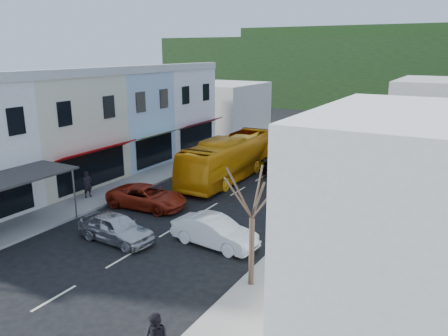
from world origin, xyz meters
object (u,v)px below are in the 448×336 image
Objects in this scene: bus at (230,159)px; traffic_signal at (388,119)px; car_red at (147,197)px; pedestrian_left at (88,185)px; car_silver at (116,229)px; street_tree at (252,218)px; car_white at (215,233)px; direction_sign at (275,207)px.

traffic_signal is at bearing 65.36° from bus.
pedestrian_left is (-4.51, -0.69, 0.30)m from car_red.
car_red is at bearing 93.94° from traffic_signal.
car_silver is (0.47, -13.20, -0.85)m from bus.
pedestrian_left is at bearing -124.69° from bus.
street_tree is at bearing -59.68° from bus.
car_white is 2.59× the size of pedestrian_left.
traffic_signal reaches higher than bus.
car_white is 0.70× the size of street_tree.
pedestrian_left is 0.32× the size of traffic_signal.
bus is 10.85m from pedestrian_left.
traffic_signal is (-0.34, 33.65, -0.45)m from street_tree.
car_white is at bearing -117.11° from car_red.
street_tree is at bearing -123.79° from car_white.
street_tree reaches higher than direction_sign.
car_red is at bearing -69.06° from pedestrian_left.
traffic_signal is (14.24, 28.89, 1.69)m from pedestrian_left.
car_red is (-1.38, -8.40, -0.85)m from bus.
pedestrian_left reaches higher than car_silver.
direction_sign is 0.80× the size of traffic_signal.
bus reaches higher than car_silver.
direction_sign is at bearing 100.35° from street_tree.
bus is 13.24m from car_silver.
bus is at bearing 90.10° from traffic_signal.
traffic_signal is at bearing 90.59° from street_tree.
car_silver is 5.21m from car_white.
pedestrian_left is at bearing 166.11° from direction_sign.
car_red is at bearing 160.78° from direction_sign.
direction_sign is at bearing -52.35° from bus.
pedestrian_left is at bearing 84.72° from car_white.
street_tree is at bearing -91.29° from direction_sign.
street_tree is 33.66m from traffic_signal.
street_tree is (8.69, -13.86, 1.59)m from bus.
pedestrian_left is at bearing 60.30° from car_silver.
car_silver is 0.70× the size of street_tree.
street_tree reaches higher than car_white.
direction_sign reaches higher than pedestrian_left.
pedestrian_left reaches higher than car_white.
traffic_signal is (9.73, 28.19, 1.99)m from car_red.
car_red is 9.49m from direction_sign.
pedestrian_left is 15.49m from street_tree.
car_white is at bearing -63.10° from car_silver.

